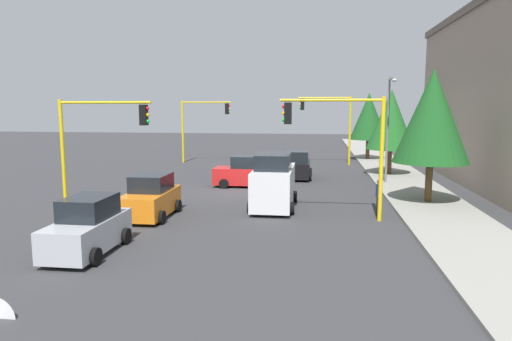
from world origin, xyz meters
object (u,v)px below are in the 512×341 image
Objects in this scene: traffic_signal_far_right at (202,119)px; traffic_signal_far_left at (330,117)px; street_lamp_curbside at (389,118)px; car_black at (297,166)px; tree_roadside_far at (369,116)px; car_red at (246,173)px; traffic_signal_near_right at (98,133)px; tree_roadside_near at (432,116)px; car_orange at (151,198)px; tree_roadside_mid at (391,120)px; pedestrian_crossing at (379,196)px; delivery_van_white at (274,183)px; traffic_signal_near_left at (340,133)px; car_silver at (88,228)px.

traffic_signal_far_left reaches higher than traffic_signal_far_right.
street_lamp_curbside is 7.20m from car_black.
tree_roadside_far reaches higher than car_red.
car_red and car_black have the same top height.
tree_roadside_near is (-4.00, 16.16, 0.74)m from traffic_signal_near_right.
car_orange is (20.62, -8.65, -3.33)m from traffic_signal_far_left.
tree_roadside_mid is 3.72× the size of pedestrian_crossing.
traffic_signal_far_left reaches higher than car_orange.
traffic_signal_far_right is 0.88× the size of tree_roadside_far.
car_red is at bearing -30.10° from tree_roadside_far.
street_lamp_curbside is 1.46× the size of delivery_van_white.
car_red is at bearing -79.83° from street_lamp_curbside.
pedestrian_crossing is (-1.15, 1.92, -3.00)m from traffic_signal_near_left.
tree_roadside_near is (20.00, 1.00, 0.42)m from tree_roadside_far.
traffic_signal_far_left is 1.50× the size of car_red.
tree_roadside_mid is (10.00, 0.50, -0.03)m from tree_roadside_far.
traffic_signal_far_right is 3.31× the size of pedestrian_crossing.
traffic_signal_far_right is at bearing -110.93° from tree_roadside_mid.
street_lamp_curbside reaches higher than tree_roadside_far.
street_lamp_curbside is (10.39, 3.45, 0.12)m from traffic_signal_far_left.
car_silver is at bearing -20.00° from car_black.
traffic_signal_far_right is at bearing -172.32° from car_orange.
traffic_signal_far_left reaches higher than traffic_signal_near_left.
tree_roadside_far is at bearing 136.82° from traffic_signal_far_left.
traffic_signal_far_left is at bearing 169.85° from delivery_van_white.
pedestrian_crossing is at bearing 123.38° from car_silver.
street_lamp_curbside reaches higher than delivery_van_white.
tree_roadside_far is 1.33× the size of delivery_van_white.
tree_roadside_near is (16.00, 4.75, 0.36)m from traffic_signal_far_left.
tree_roadside_mid reaches higher than car_orange.
traffic_signal_near_left is 9.12m from car_orange.
delivery_van_white is 5.16m from pedestrian_crossing.
delivery_van_white reaches higher than car_black.
street_lamp_curbside is 1.83× the size of car_orange.
tree_roadside_far is 1.67× the size of car_orange.
car_silver is (5.96, -8.87, -3.01)m from traffic_signal_near_left.
traffic_signal_far_right is at bearing -90.00° from traffic_signal_far_left.
traffic_signal_near_left is at bearing 56.12° from delivery_van_white.
tree_roadside_mid is (6.00, 15.69, 0.16)m from traffic_signal_far_right.
traffic_signal_far_left is 10.95m from street_lamp_curbside.
tree_roadside_near reaches higher than car_silver.
traffic_signal_near_right is at bearing -75.62° from delivery_van_white.
car_red is 10.06m from pedestrian_crossing.
traffic_signal_near_right is 17.70m from street_lamp_curbside.
delivery_van_white is (21.90, -6.96, -2.88)m from tree_roadside_far.
traffic_signal_far_right is at bearing -174.52° from car_silver.
traffic_signal_near_right is 8.84m from delivery_van_white.
delivery_van_white reaches higher than car_silver.
tree_roadside_mid is 7.73m from car_black.
car_silver is at bearing -22.97° from tree_roadside_far.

